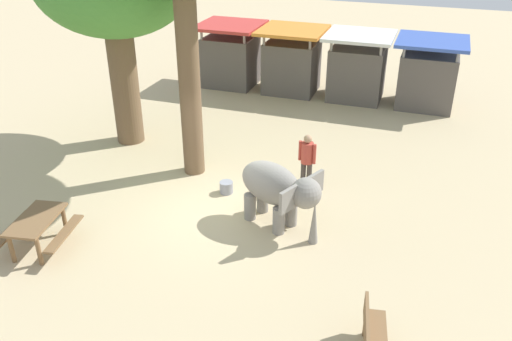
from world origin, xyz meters
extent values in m
plane|color=tan|center=(0.00, 0.00, 0.00)|extent=(60.00, 60.00, 0.00)
cylinder|color=gray|center=(1.94, 0.06, 0.34)|extent=(0.29, 0.29, 0.67)
cylinder|color=gray|center=(1.76, -0.37, 0.34)|extent=(0.29, 0.29, 0.67)
cylinder|color=gray|center=(1.09, 0.42, 0.34)|extent=(0.29, 0.29, 0.67)
cylinder|color=gray|center=(0.91, -0.01, 0.34)|extent=(0.29, 0.29, 0.67)
ellipsoid|color=gray|center=(1.43, 0.02, 1.08)|extent=(1.88, 1.45, 1.01)
sphere|color=gray|center=(2.38, -0.39, 1.20)|extent=(0.72, 0.72, 0.72)
cone|color=gray|center=(2.63, -0.49, 0.57)|extent=(0.22, 0.22, 1.13)
cube|color=gray|center=(2.47, 0.09, 1.20)|extent=(0.31, 0.57, 0.54)
cube|color=gray|center=(2.09, -0.78, 1.20)|extent=(0.31, 0.57, 0.54)
cylinder|color=#3F3833|center=(1.94, 1.82, 0.41)|extent=(0.14, 0.14, 0.82)
cylinder|color=#3F3833|center=(1.77, 1.86, 0.41)|extent=(0.14, 0.14, 0.82)
cylinder|color=#B23F33|center=(1.85, 1.84, 1.11)|extent=(0.32, 0.32, 0.58)
sphere|color=tan|center=(1.85, 1.84, 1.51)|extent=(0.22, 0.22, 0.22)
cylinder|color=#B23F33|center=(2.06, 1.79, 1.12)|extent=(0.09, 0.09, 0.55)
cylinder|color=#B23F33|center=(1.65, 1.89, 1.12)|extent=(0.09, 0.09, 0.55)
cylinder|color=brown|center=(-4.34, 3.16, 1.89)|extent=(0.85, 0.85, 3.77)
cylinder|color=brown|center=(-1.47, 1.86, 2.72)|extent=(0.59, 0.59, 5.44)
cube|color=brown|center=(4.44, -3.54, 0.45)|extent=(0.63, 1.45, 0.06)
cube|color=brown|center=(4.27, -3.57, 0.68)|extent=(0.29, 1.39, 0.40)
cube|color=brown|center=(4.35, -3.02, 0.21)|extent=(0.37, 0.14, 0.42)
cube|color=brown|center=(-3.19, -2.71, 0.75)|extent=(1.06, 1.62, 0.06)
cylinder|color=brown|center=(-2.77, -3.24, 0.36)|extent=(0.10, 0.10, 0.72)
cylinder|color=brown|center=(-3.40, -3.36, 0.36)|extent=(0.10, 0.10, 0.72)
cylinder|color=brown|center=(-2.98, -2.06, 0.36)|extent=(0.10, 0.10, 0.72)
cylinder|color=brown|center=(-3.61, -2.18, 0.36)|extent=(0.10, 0.10, 0.72)
cube|color=brown|center=(-2.58, -2.60, 0.44)|extent=(0.51, 1.52, 0.05)
cube|color=brown|center=(-3.80, -2.82, 0.44)|extent=(0.51, 1.52, 0.05)
cube|color=#59514C|center=(-3.32, 9.50, 1.00)|extent=(2.00, 1.80, 2.00)
cube|color=#C63833|center=(-3.32, 9.50, 2.46)|extent=(2.50, 2.50, 0.12)
cylinder|color=gray|center=(-2.42, 10.31, 1.20)|extent=(0.10, 0.10, 2.40)
cylinder|color=gray|center=(-2.42, 8.69, 1.20)|extent=(0.10, 0.10, 2.40)
cylinder|color=gray|center=(-4.22, 10.31, 1.20)|extent=(0.10, 0.10, 2.40)
cylinder|color=gray|center=(-4.22, 8.69, 1.20)|extent=(0.10, 0.10, 2.40)
cube|color=#59514C|center=(-0.72, 9.50, 1.00)|extent=(2.00, 1.80, 2.00)
cube|color=orange|center=(-0.72, 9.50, 2.46)|extent=(2.50, 2.50, 0.12)
cylinder|color=gray|center=(0.18, 10.31, 1.20)|extent=(0.10, 0.10, 2.40)
cylinder|color=gray|center=(0.18, 8.69, 1.20)|extent=(0.10, 0.10, 2.40)
cylinder|color=gray|center=(-1.62, 10.31, 1.20)|extent=(0.10, 0.10, 2.40)
cylinder|color=gray|center=(-1.62, 8.69, 1.20)|extent=(0.10, 0.10, 2.40)
cube|color=#59514C|center=(1.88, 9.50, 1.00)|extent=(2.00, 1.80, 2.00)
cube|color=silver|center=(1.88, 9.50, 2.46)|extent=(2.50, 2.50, 0.12)
cylinder|color=gray|center=(2.78, 10.31, 1.20)|extent=(0.10, 0.10, 2.40)
cylinder|color=gray|center=(2.78, 8.69, 1.20)|extent=(0.10, 0.10, 2.40)
cylinder|color=gray|center=(0.98, 10.31, 1.20)|extent=(0.10, 0.10, 2.40)
cylinder|color=gray|center=(0.98, 8.69, 1.20)|extent=(0.10, 0.10, 2.40)
cube|color=#59514C|center=(4.48, 9.50, 1.00)|extent=(2.00, 1.80, 2.00)
cube|color=#3856B2|center=(4.48, 9.50, 2.46)|extent=(2.50, 2.50, 0.12)
cylinder|color=gray|center=(5.38, 10.31, 1.20)|extent=(0.10, 0.10, 2.40)
cylinder|color=gray|center=(5.38, 8.69, 1.20)|extent=(0.10, 0.10, 2.40)
cylinder|color=gray|center=(3.58, 10.31, 1.20)|extent=(0.10, 0.10, 2.40)
cylinder|color=gray|center=(3.58, 8.69, 1.20)|extent=(0.10, 0.10, 2.40)
cylinder|color=gray|center=(-0.12, 0.99, 0.16)|extent=(0.36, 0.36, 0.32)
camera|label=1|loc=(4.70, -10.55, 7.23)|focal=37.44mm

